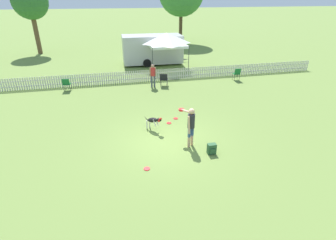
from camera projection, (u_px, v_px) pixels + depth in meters
ground_plane at (168, 141)px, 10.94m from camera, size 240.00×240.00×0.00m
handler_person at (190, 123)px, 10.19m from camera, size 0.51×1.08×1.65m
leaping_dog at (153, 120)px, 11.64m from camera, size 0.72×0.94×0.75m
frisbee_near_handler at (147, 169)px, 9.20m from camera, size 0.22×0.22×0.02m
frisbee_near_dog at (176, 118)px, 12.93m from camera, size 0.22×0.22×0.02m
frisbee_midfield at (169, 123)px, 12.47m from camera, size 0.22×0.22×0.02m
backpack_on_grass at (212, 149)px, 10.02m from camera, size 0.32×0.25×0.42m
picket_fence at (140, 76)px, 18.23m from camera, size 27.17×0.04×0.80m
folding_chair_blue_left at (164, 79)px, 17.33m from camera, size 0.63×0.64×0.87m
folding_chair_center at (66, 83)px, 16.51m from camera, size 0.49×0.51×0.81m
folding_chair_green_right at (237, 73)px, 18.50m from camera, size 0.46×0.48×0.88m
canopy_tent_main at (167, 40)px, 20.60m from camera, size 2.87×2.87×2.86m
spectator_standing at (153, 74)px, 16.95m from camera, size 0.42×0.27×1.52m
equipment_trailer at (152, 49)px, 22.70m from camera, size 5.89×2.49×2.43m
tree_right_grove at (30, 2)px, 25.14m from camera, size 3.38×3.38×6.66m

